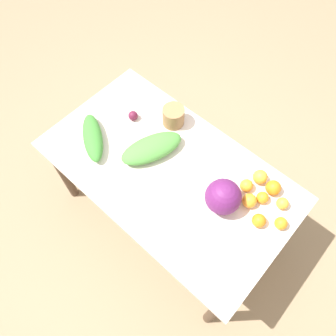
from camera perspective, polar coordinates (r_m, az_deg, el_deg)
The scene contains 15 objects.
ground_plane at distance 2.51m, azimuth 0.00°, elevation -8.23°, with size 8.00×8.00×0.00m, color #937A5B.
dining_table at distance 1.94m, azimuth 0.00°, elevation -1.61°, with size 1.45×0.83×0.71m.
cabbage_purple at distance 1.70m, azimuth 9.58°, elevation -4.96°, with size 0.19×0.19×0.19m, color #601E5B.
paper_bag at distance 1.99m, azimuth 0.95°, elevation 9.02°, with size 0.13×0.13×0.12m, color #997047.
greens_bunch_scallion at distance 1.97m, azimuth -12.97°, elevation 5.21°, with size 0.34×0.11×0.08m, color #3D8433.
greens_bunch_beet_tops at distance 1.88m, azimuth -2.85°, elevation 3.48°, with size 0.37×0.17×0.09m, color #4C933D.
beet_root at distance 2.05m, azimuth -6.10°, elevation 9.05°, with size 0.06×0.06×0.06m, color #5B1933.
orange_0 at distance 1.85m, azimuth 17.86°, elevation -3.30°, with size 0.08×0.08×0.08m, color orange.
orange_1 at distance 1.82m, azimuth 13.50°, elevation -2.98°, with size 0.07×0.07×0.07m, color orange.
orange_2 at distance 1.75m, azimuth 15.55°, elevation -8.81°, with size 0.07×0.07×0.07m, color orange.
orange_3 at distance 1.81m, azimuth 16.13°, elevation -4.98°, with size 0.07×0.07×0.07m, color orange.
orange_4 at distance 1.83m, azimuth 19.31°, elevation -5.84°, with size 0.07×0.07×0.07m, color #F9A833.
orange_5 at distance 1.78m, azimuth 13.98°, elevation -5.54°, with size 0.08×0.08×0.08m, color orange.
orange_6 at distance 1.79m, azimuth 19.08°, elevation -9.10°, with size 0.07×0.07×0.07m, color orange.
orange_7 at distance 1.86m, azimuth 15.74°, elevation -1.49°, with size 0.08×0.08×0.08m, color #F9A833.
Camera 1 is at (-0.60, 0.67, 2.34)m, focal length 35.00 mm.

